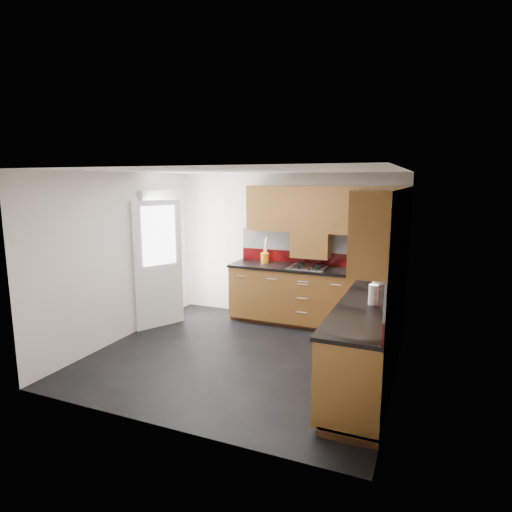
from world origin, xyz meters
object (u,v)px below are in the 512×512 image
at_px(utensil_pot, 265,257).
at_px(food_processor, 379,273).
at_px(toaster, 397,267).
at_px(gas_hob, 308,267).

relative_size(utensil_pot, food_processor, 1.51).
height_order(toaster, food_processor, food_processor).
height_order(gas_hob, food_processor, food_processor).
xyz_separation_m(gas_hob, food_processor, (1.15, -0.63, 0.13)).
height_order(gas_hob, utensil_pot, utensil_pot).
height_order(utensil_pot, toaster, utensil_pot).
distance_m(gas_hob, utensil_pot, 0.79).
xyz_separation_m(toaster, food_processor, (-0.15, -0.77, 0.05)).
relative_size(gas_hob, toaster, 2.05).
bearing_deg(food_processor, utensil_pot, 158.41).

